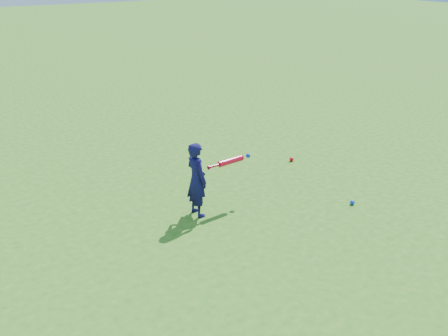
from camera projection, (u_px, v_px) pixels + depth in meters
name	position (u px, v px, depth m)	size (l,w,h in m)	color
ground	(201.00, 211.00, 7.39)	(80.00, 80.00, 0.00)	#2F6C19
child	(197.00, 180.00, 7.08)	(0.40, 0.26, 1.11)	#110E44
ground_ball_red	(292.00, 159.00, 9.21)	(0.08, 0.08, 0.08)	red
ground_ball_blue	(352.00, 202.00, 7.57)	(0.07, 0.07, 0.07)	#0C34D4
bat_swing	(232.00, 161.00, 7.35)	(0.79, 0.13, 0.09)	red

